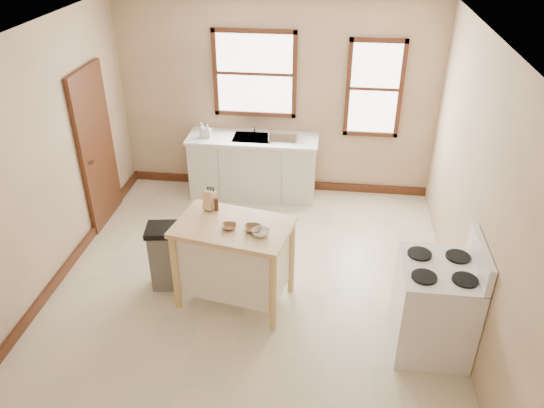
{
  "coord_description": "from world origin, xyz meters",
  "views": [
    {
      "loc": [
        0.83,
        -4.67,
        3.89
      ],
      "look_at": [
        0.2,
        0.4,
        0.9
      ],
      "focal_mm": 35.0,
      "sensor_mm": 36.0,
      "label": 1
    }
  ],
  "objects": [
    {
      "name": "dish_rack",
      "position": [
        0.15,
        2.19,
        0.97
      ],
      "size": [
        0.45,
        0.36,
        0.1
      ],
      "primitive_type": null,
      "rotation": [
        0.0,
        0.0,
        0.11
      ],
      "color": "silver",
      "rests_on": "sink_counter"
    },
    {
      "name": "soap_bottle_a",
      "position": [
        -1.01,
        2.11,
        1.03
      ],
      "size": [
        0.09,
        0.09,
        0.22
      ],
      "primitive_type": "imported",
      "rotation": [
        0.0,
        0.0,
        -0.06
      ],
      "color": "#B2B2B2",
      "rests_on": "sink_counter"
    },
    {
      "name": "pepper_grinder",
      "position": [
        -0.36,
        0.09,
        1.04
      ],
      "size": [
        0.05,
        0.05,
        0.15
      ],
      "primitive_type": "cylinder",
      "rotation": [
        0.0,
        0.0,
        0.05
      ],
      "color": "#422211",
      "rests_on": "kitchen_island"
    },
    {
      "name": "door_left",
      "position": [
        -2.21,
        1.3,
        1.05
      ],
      "size": [
        0.06,
        0.9,
        2.1
      ],
      "primitive_type": "cube",
      "color": "#411911",
      "rests_on": "ground"
    },
    {
      "name": "gas_stove",
      "position": [
        1.89,
        -0.63,
        0.61
      ],
      "size": [
        0.76,
        0.78,
        1.22
      ],
      "primitive_type": null,
      "color": "white",
      "rests_on": "ground"
    },
    {
      "name": "wall_back",
      "position": [
        0.0,
        2.5,
        1.4
      ],
      "size": [
        4.5,
        0.04,
        2.8
      ],
      "primitive_type": "cube",
      "color": "#CFAE88",
      "rests_on": "ground"
    },
    {
      "name": "wall_left",
      "position": [
        -2.25,
        0.0,
        1.4
      ],
      "size": [
        0.04,
        5.0,
        2.8
      ],
      "primitive_type": "cube",
      "color": "#CFAE88",
      "rests_on": "ground"
    },
    {
      "name": "sink_counter",
      "position": [
        -0.3,
        2.2,
        0.46
      ],
      "size": [
        1.86,
        0.62,
        0.92
      ],
      "primitive_type": null,
      "color": "beige",
      "rests_on": "ground"
    },
    {
      "name": "ceiling",
      "position": [
        0.0,
        0.0,
        2.8
      ],
      "size": [
        5.0,
        5.0,
        0.0
      ],
      "primitive_type": "plane",
      "rotation": [
        3.14,
        0.0,
        0.0
      ],
      "color": "white",
      "rests_on": "ground"
    },
    {
      "name": "soap_bottle_b",
      "position": [
        -0.93,
        2.13,
        1.01
      ],
      "size": [
        0.09,
        0.09,
        0.19
      ],
      "primitive_type": "imported",
      "rotation": [
        0.0,
        0.0,
        -0.05
      ],
      "color": "#B2B2B2",
      "rests_on": "sink_counter"
    },
    {
      "name": "trash_bin",
      "position": [
        -0.93,
        -0.02,
        0.39
      ],
      "size": [
        0.44,
        0.39,
        0.77
      ],
      "primitive_type": null,
      "rotation": [
        0.0,
        0.0,
        0.15
      ],
      "color": "slate",
      "rests_on": "ground"
    },
    {
      "name": "wall_right",
      "position": [
        2.25,
        0.0,
        1.4
      ],
      "size": [
        0.04,
        5.0,
        2.8
      ],
      "primitive_type": "cube",
      "color": "#CFAE88",
      "rests_on": "ground"
    },
    {
      "name": "knife_block",
      "position": [
        -0.44,
        0.11,
        1.06
      ],
      "size": [
        0.13,
        0.13,
        0.2
      ],
      "primitive_type": null,
      "rotation": [
        0.0,
        0.0,
        -0.39
      ],
      "color": "tan",
      "rests_on": "kitchen_island"
    },
    {
      "name": "bowl_a",
      "position": [
        -0.16,
        -0.24,
        0.98
      ],
      "size": [
        0.17,
        0.17,
        0.04
      ],
      "primitive_type": "imported",
      "rotation": [
        0.0,
        0.0,
        0.07
      ],
      "color": "brown",
      "rests_on": "kitchen_island"
    },
    {
      "name": "bowl_b",
      "position": [
        0.08,
        -0.25,
        0.99
      ],
      "size": [
        0.18,
        0.18,
        0.04
      ],
      "primitive_type": "imported",
      "rotation": [
        0.0,
        0.0,
        0.03
      ],
      "color": "brown",
      "rests_on": "kitchen_island"
    },
    {
      "name": "baseboard_back",
      "position": [
        0.0,
        2.47,
        0.06
      ],
      "size": [
        4.5,
        0.04,
        0.12
      ],
      "primitive_type": "cube",
      "color": "#411911",
      "rests_on": "ground"
    },
    {
      "name": "kitchen_island",
      "position": [
        -0.13,
        -0.17,
        0.48
      ],
      "size": [
        1.3,
        0.96,
        0.96
      ],
      "primitive_type": null,
      "rotation": [
        0.0,
        0.0,
        -0.19
      ],
      "color": "#FBD294",
      "rests_on": "ground"
    },
    {
      "name": "baseboard_left",
      "position": [
        -2.22,
        0.0,
        0.06
      ],
      "size": [
        0.04,
        5.0,
        0.12
      ],
      "primitive_type": "cube",
      "color": "#411911",
      "rests_on": "ground"
    },
    {
      "name": "window_side",
      "position": [
        1.35,
        2.48,
        1.6
      ],
      "size": [
        0.77,
        0.06,
        1.37
      ],
      "primitive_type": null,
      "color": "#411911",
      "rests_on": "wall_back"
    },
    {
      "name": "floor",
      "position": [
        0.0,
        0.0,
        0.0
      ],
      "size": [
        5.0,
        5.0,
        0.0
      ],
      "primitive_type": "plane",
      "color": "beige",
      "rests_on": "ground"
    },
    {
      "name": "bowl_c",
      "position": [
        0.18,
        -0.32,
        0.99
      ],
      "size": [
        0.18,
        0.18,
        0.06
      ],
      "primitive_type": "imported",
      "rotation": [
        0.0,
        0.0,
        0.03
      ],
      "color": "white",
      "rests_on": "kitchen_island"
    },
    {
      "name": "window_main",
      "position": [
        -0.3,
        2.48,
        1.75
      ],
      "size": [
        1.17,
        0.06,
        1.22
      ],
      "primitive_type": null,
      "color": "#411911",
      "rests_on": "wall_back"
    },
    {
      "name": "faucet",
      "position": [
        -0.3,
        2.38,
        1.03
      ],
      "size": [
        0.03,
        0.03,
        0.22
      ],
      "primitive_type": "cylinder",
      "color": "silver",
      "rests_on": "sink_counter"
    }
  ]
}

